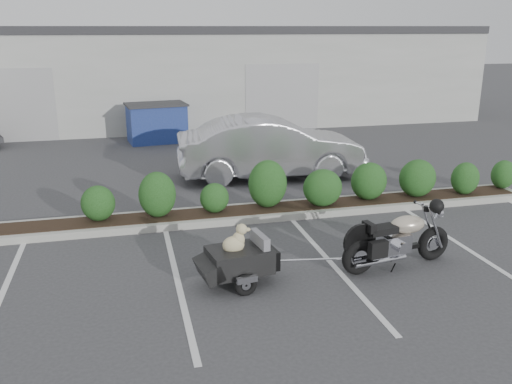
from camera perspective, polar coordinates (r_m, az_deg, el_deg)
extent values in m
plane|color=#38383A|center=(9.81, 0.18, -6.93)|extent=(90.00, 90.00, 0.00)
cube|color=#9E9E93|center=(12.01, 2.27, -1.99)|extent=(12.00, 1.00, 0.15)
cube|color=#9EA099|center=(25.87, -9.20, 12.42)|extent=(26.00, 10.00, 4.00)
torus|color=black|center=(9.25, 10.75, -6.72)|extent=(0.64, 0.25, 0.63)
torus|color=black|center=(10.13, 18.12, -5.14)|extent=(0.64, 0.25, 0.63)
cylinder|color=silver|center=(9.25, 10.75, -6.72)|extent=(0.28, 0.15, 0.26)
cylinder|color=silver|center=(10.13, 18.12, -5.14)|extent=(0.24, 0.13, 0.22)
cylinder|color=silver|center=(9.90, 18.36, -3.53)|extent=(0.41, 0.11, 0.83)
cylinder|color=silver|center=(10.04, 17.67, -3.19)|extent=(0.41, 0.11, 0.83)
cylinder|color=silver|center=(9.76, 17.53, -1.53)|extent=(0.13, 0.65, 0.03)
cylinder|color=silver|center=(9.97, 18.62, -2.15)|extent=(0.14, 0.18, 0.17)
sphere|color=black|center=(9.50, 18.49, -1.41)|extent=(0.28, 0.28, 0.24)
cube|color=silver|center=(9.58, 14.34, -5.20)|extent=(0.56, 0.39, 0.32)
cube|color=black|center=(9.67, 14.73, -5.78)|extent=(0.85, 0.22, 0.07)
ellipsoid|color=#BCAE97|center=(9.62, 15.68, -3.30)|extent=(0.66, 0.44, 0.31)
cube|color=black|center=(9.32, 13.07, -3.89)|extent=(0.55, 0.36, 0.11)
cube|color=black|center=(9.15, 11.81, -3.63)|extent=(0.15, 0.29, 0.15)
cylinder|color=silver|center=(9.32, 13.00, -7.10)|extent=(0.98, 0.23, 0.08)
cylinder|color=silver|center=(9.57, 11.84, -6.37)|extent=(0.98, 0.23, 0.08)
cube|color=black|center=(9.07, 12.72, -5.91)|extent=(0.33, 0.18, 0.28)
cube|color=black|center=(8.71, -1.76, -7.15)|extent=(1.07, 0.81, 0.39)
cube|color=slate|center=(8.73, 0.41, -5.27)|extent=(0.20, 0.59, 0.28)
cube|color=slate|center=(8.68, -1.48, -6.51)|extent=(0.74, 0.67, 0.04)
cube|color=black|center=(8.58, -5.00, -8.06)|extent=(0.45, 0.72, 0.34)
cube|color=black|center=(8.91, 1.41, -6.89)|extent=(0.26, 0.49, 0.32)
torus|color=black|center=(8.47, -1.08, -9.76)|extent=(0.38, 0.16, 0.36)
torus|color=black|center=(9.13, -2.91, -7.70)|extent=(0.38, 0.16, 0.36)
cube|color=silver|center=(8.38, -0.97, -9.21)|extent=(0.34, 0.13, 0.09)
cube|color=silver|center=(9.13, -3.02, -6.94)|extent=(0.34, 0.13, 0.09)
cylinder|color=black|center=(8.80, -2.03, -8.69)|extent=(0.16, 0.84, 0.04)
cylinder|color=silver|center=(9.02, 2.72, -7.04)|extent=(0.56, 0.12, 0.03)
ellipsoid|color=#C2B583|center=(8.58, -2.39, -5.58)|extent=(0.38, 0.29, 0.28)
ellipsoid|color=#C2B583|center=(8.58, -1.87, -5.04)|extent=(0.23, 0.22, 0.26)
sphere|color=#C2B583|center=(8.54, -1.53, -3.94)|extent=(0.20, 0.20, 0.18)
ellipsoid|color=#C2B583|center=(8.57, -1.00, -3.98)|extent=(0.14, 0.09, 0.07)
sphere|color=black|center=(8.59, -0.65, -3.93)|extent=(0.04, 0.04, 0.03)
ellipsoid|color=#C2B583|center=(8.48, -1.64, -3.97)|extent=(0.05, 0.04, 0.10)
ellipsoid|color=#C2B583|center=(8.56, -1.88, -3.74)|extent=(0.05, 0.04, 0.10)
cylinder|color=#C2B583|center=(8.61, -1.55, -6.24)|extent=(0.05, 0.05, 0.11)
cylinder|color=#C2B583|center=(8.71, -1.81, -5.97)|extent=(0.05, 0.05, 0.11)
imported|color=#BBBAC2|center=(14.79, 1.55, 4.71)|extent=(5.14, 2.06, 1.66)
cube|color=navy|center=(19.85, -10.40, 7.11)|extent=(2.13, 1.56, 1.32)
cube|color=#2D2D30|center=(19.74, -10.51, 9.06)|extent=(2.25, 1.68, 0.07)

